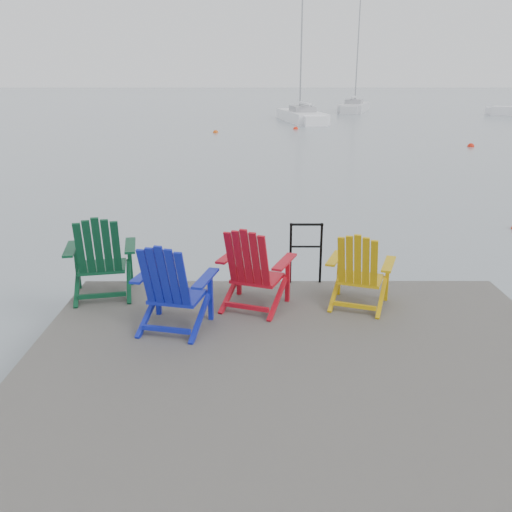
{
  "coord_description": "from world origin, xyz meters",
  "views": [
    {
      "loc": [
        -0.48,
        -5.01,
        3.37
      ],
      "look_at": [
        -0.47,
        2.62,
        0.85
      ],
      "focal_mm": 38.0,
      "sensor_mm": 36.0,
      "label": 1
    }
  ],
  "objects_px": {
    "buoy_c": "(471,147)",
    "sailboat_mid": "(354,108)",
    "chair_green": "(101,256)",
    "buoy_d": "(296,129)",
    "sailboat_near": "(301,117)",
    "handrail": "(306,247)",
    "chair_red": "(253,267)",
    "chair_yellow": "(360,269)",
    "chair_blue": "(172,286)",
    "buoy_b": "(216,133)"
  },
  "relations": [
    {
      "from": "chair_blue",
      "to": "chair_green",
      "type": "bearing_deg",
      "value": 150.45
    },
    {
      "from": "sailboat_mid",
      "to": "sailboat_near",
      "type": "bearing_deg",
      "value": -99.79
    },
    {
      "from": "handrail",
      "to": "sailboat_near",
      "type": "xyz_separation_m",
      "value": [
        2.98,
        37.66,
        -0.69
      ]
    },
    {
      "from": "sailboat_near",
      "to": "sailboat_mid",
      "type": "distance_m",
      "value": 15.46
    },
    {
      "from": "sailboat_mid",
      "to": "buoy_c",
      "type": "xyz_separation_m",
      "value": [
        0.64,
        -30.93,
        -0.35
      ]
    },
    {
      "from": "handrail",
      "to": "chair_blue",
      "type": "bearing_deg",
      "value": -137.59
    },
    {
      "from": "chair_green",
      "to": "sailboat_near",
      "type": "relative_size",
      "value": 0.09
    },
    {
      "from": "chair_red",
      "to": "chair_yellow",
      "type": "relative_size",
      "value": 1.08
    },
    {
      "from": "buoy_c",
      "to": "handrail",
      "type": "bearing_deg",
      "value": -116.6
    },
    {
      "from": "handrail",
      "to": "chair_yellow",
      "type": "distance_m",
      "value": 1.08
    },
    {
      "from": "sailboat_mid",
      "to": "buoy_c",
      "type": "bearing_deg",
      "value": -72.83
    },
    {
      "from": "chair_red",
      "to": "chair_yellow",
      "type": "xyz_separation_m",
      "value": [
        1.37,
        0.04,
        -0.04
      ]
    },
    {
      "from": "chair_blue",
      "to": "chair_red",
      "type": "bearing_deg",
      "value": 46.85
    },
    {
      "from": "chair_blue",
      "to": "buoy_b",
      "type": "height_order",
      "value": "chair_blue"
    },
    {
      "from": "chair_blue",
      "to": "chair_red",
      "type": "height_order",
      "value": "chair_red"
    },
    {
      "from": "handrail",
      "to": "buoy_d",
      "type": "relative_size",
      "value": 2.55
    },
    {
      "from": "handrail",
      "to": "sailboat_near",
      "type": "relative_size",
      "value": 0.07
    },
    {
      "from": "chair_green",
      "to": "chair_blue",
      "type": "bearing_deg",
      "value": -54.14
    },
    {
      "from": "chair_green",
      "to": "buoy_b",
      "type": "bearing_deg",
      "value": 79.48
    },
    {
      "from": "chair_yellow",
      "to": "handrail",
      "type": "bearing_deg",
      "value": 144.35
    },
    {
      "from": "handrail",
      "to": "chair_blue",
      "type": "xyz_separation_m",
      "value": [
        -1.71,
        -1.56,
        0.02
      ]
    },
    {
      "from": "chair_green",
      "to": "sailboat_near",
      "type": "distance_m",
      "value": 38.64
    },
    {
      "from": "chair_green",
      "to": "chair_blue",
      "type": "distance_m",
      "value": 1.52
    },
    {
      "from": "buoy_b",
      "to": "sailboat_mid",
      "type": "bearing_deg",
      "value": 61.1
    },
    {
      "from": "chair_green",
      "to": "buoy_b",
      "type": "xyz_separation_m",
      "value": [
        -0.46,
        28.61,
        -1.09
      ]
    },
    {
      "from": "buoy_b",
      "to": "chair_green",
      "type": "bearing_deg",
      "value": -89.08
    },
    {
      "from": "buoy_c",
      "to": "sailboat_mid",
      "type": "bearing_deg",
      "value": 91.19
    },
    {
      "from": "chair_blue",
      "to": "buoy_b",
      "type": "xyz_separation_m",
      "value": [
        -1.57,
        29.63,
        -1.06
      ]
    },
    {
      "from": "chair_blue",
      "to": "sailboat_near",
      "type": "xyz_separation_m",
      "value": [
        4.68,
        39.22,
        -0.7
      ]
    },
    {
      "from": "handrail",
      "to": "chair_green",
      "type": "xyz_separation_m",
      "value": [
        -2.82,
        -0.53,
        0.05
      ]
    },
    {
      "from": "chair_green",
      "to": "sailboat_near",
      "type": "bearing_deg",
      "value": 69.92
    },
    {
      "from": "chair_green",
      "to": "chair_yellow",
      "type": "xyz_separation_m",
      "value": [
        3.43,
        -0.36,
        -0.07
      ]
    },
    {
      "from": "chair_red",
      "to": "sailboat_mid",
      "type": "distance_m",
      "value": 53.54
    },
    {
      "from": "handrail",
      "to": "sailboat_near",
      "type": "height_order",
      "value": "sailboat_near"
    },
    {
      "from": "chair_green",
      "to": "buoy_c",
      "type": "xyz_separation_m",
      "value": [
        13.16,
        21.18,
        -1.09
      ]
    },
    {
      "from": "chair_green",
      "to": "chair_red",
      "type": "xyz_separation_m",
      "value": [
        2.06,
        -0.39,
        -0.03
      ]
    },
    {
      "from": "chair_yellow",
      "to": "buoy_c",
      "type": "height_order",
      "value": "chair_yellow"
    },
    {
      "from": "handrail",
      "to": "chair_red",
      "type": "height_order",
      "value": "chair_red"
    },
    {
      "from": "chair_blue",
      "to": "chair_yellow",
      "type": "xyz_separation_m",
      "value": [
        2.32,
        0.67,
        -0.04
      ]
    },
    {
      "from": "chair_red",
      "to": "buoy_d",
      "type": "relative_size",
      "value": 3.16
    },
    {
      "from": "buoy_b",
      "to": "sailboat_near",
      "type": "bearing_deg",
      "value": 56.86
    },
    {
      "from": "chair_blue",
      "to": "buoy_c",
      "type": "bearing_deg",
      "value": 74.67
    },
    {
      "from": "chair_blue",
      "to": "sailboat_mid",
      "type": "distance_m",
      "value": 54.36
    },
    {
      "from": "chair_blue",
      "to": "sailboat_mid",
      "type": "xyz_separation_m",
      "value": [
        11.41,
        53.14,
        -0.7
      ]
    },
    {
      "from": "chair_yellow",
      "to": "buoy_c",
      "type": "distance_m",
      "value": 23.66
    },
    {
      "from": "chair_blue",
      "to": "buoy_c",
      "type": "xyz_separation_m",
      "value": [
        12.05,
        22.21,
        -1.06
      ]
    },
    {
      "from": "chair_red",
      "to": "sailboat_near",
      "type": "bearing_deg",
      "value": 104.77
    },
    {
      "from": "chair_green",
      "to": "buoy_d",
      "type": "relative_size",
      "value": 3.3
    },
    {
      "from": "chair_yellow",
      "to": "buoy_d",
      "type": "xyz_separation_m",
      "value": [
        1.44,
        31.48,
        -1.02
      ]
    },
    {
      "from": "sailboat_near",
      "to": "handrail",
      "type": "bearing_deg",
      "value": -102.8
    }
  ]
}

